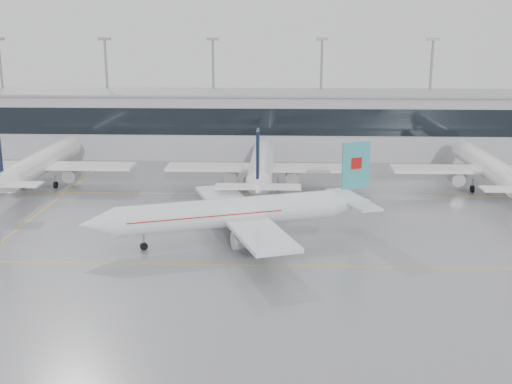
{
  "coord_description": "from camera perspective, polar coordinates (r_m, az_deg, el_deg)",
  "views": [
    {
      "loc": [
        3.07,
        -64.05,
        24.6
      ],
      "look_at": [
        0.0,
        12.0,
        5.0
      ],
      "focal_mm": 45.0,
      "sensor_mm": 36.0,
      "label": 1
    }
  ],
  "objects": [
    {
      "name": "terminal_glass",
      "position": [
        119.76,
        0.82,
        6.23
      ],
      "size": [
        180.0,
        0.2,
        5.0
      ],
      "primitive_type": "cube",
      "color": "black",
      "rests_on": "ground"
    },
    {
      "name": "taxi_line_main",
      "position": [
        68.67,
        -0.41,
        -6.54
      ],
      "size": [
        120.0,
        0.25,
        0.01
      ],
      "primitive_type": "cube",
      "color": "gold",
      "rests_on": "ground"
    },
    {
      "name": "taxi_line_north",
      "position": [
        97.26,
        0.43,
        -0.21
      ],
      "size": [
        120.0,
        0.25,
        0.01
      ],
      "primitive_type": "cube",
      "color": "gold",
      "rests_on": "ground"
    },
    {
      "name": "ground",
      "position": [
        68.68,
        -0.41,
        -6.55
      ],
      "size": [
        320.0,
        320.0,
        0.0
      ],
      "primitive_type": "plane",
      "color": "gray",
      "rests_on": "ground"
    },
    {
      "name": "air_canada_jet",
      "position": [
        75.37,
        -1.52,
        -1.81
      ],
      "size": [
        34.75,
        28.16,
        11.11
      ],
      "rotation": [
        0.0,
        0.0,
        3.48
      ],
      "color": "white",
      "rests_on": "ground"
    },
    {
      "name": "light_masts",
      "position": [
        132.56,
        0.99,
        9.57
      ],
      "size": [
        156.4,
        1.0,
        22.6
      ],
      "color": "gray",
      "rests_on": "ground"
    },
    {
      "name": "parked_jet_d",
      "position": [
        104.92,
        19.99,
        2.08
      ],
      "size": [
        29.64,
        36.96,
        11.72
      ],
      "rotation": [
        0.0,
        0.0,
        1.57
      ],
      "color": "white",
      "rests_on": "ground"
    },
    {
      "name": "taxi_line_cross",
      "position": [
        89.14,
        -19.59,
        -2.44
      ],
      "size": [
        0.25,
        60.0,
        0.01
      ],
      "primitive_type": "cube",
      "color": "gold",
      "rests_on": "ground"
    },
    {
      "name": "parked_jet_b",
      "position": [
        106.95,
        -18.61,
        2.42
      ],
      "size": [
        29.64,
        36.96,
        11.72
      ],
      "rotation": [
        0.0,
        0.0,
        1.57
      ],
      "color": "white",
      "rests_on": "ground"
    },
    {
      "name": "terminal_roof",
      "position": [
        126.69,
        0.92,
        8.82
      ],
      "size": [
        182.0,
        16.0,
        0.4
      ],
      "primitive_type": "cube",
      "color": "gray",
      "rests_on": "ground"
    },
    {
      "name": "terminal",
      "position": [
        127.45,
        0.91,
        6.05
      ],
      "size": [
        180.0,
        15.0,
        12.0
      ],
      "primitive_type": "cube",
      "color": "#A5A5A9",
      "rests_on": "ground"
    },
    {
      "name": "parked_jet_c",
      "position": [
        99.99,
        0.5,
        2.38
      ],
      "size": [
        29.64,
        36.96,
        11.72
      ],
      "rotation": [
        0.0,
        0.0,
        1.57
      ],
      "color": "white",
      "rests_on": "ground"
    }
  ]
}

